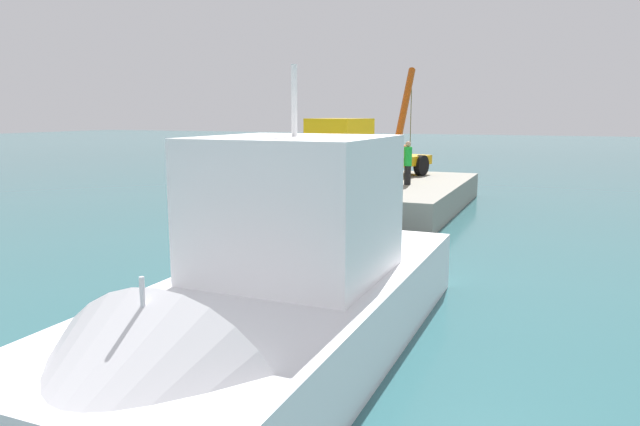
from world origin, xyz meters
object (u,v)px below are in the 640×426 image
object	(u,v)px
crane_truck	(360,150)
salvaged_car	(321,218)
dock_worker	(408,163)
moored_yacht	(237,358)

from	to	relation	value
crane_truck	salvaged_car	xyz separation A→B (m)	(7.53, 1.22, -1.77)
dock_worker	salvaged_car	distance (m)	6.82
moored_yacht	salvaged_car	bearing A→B (deg)	-164.13
dock_worker	salvaged_car	bearing A→B (deg)	-10.79
dock_worker	moored_yacht	size ratio (longest dim) A/B	0.15
crane_truck	salvaged_car	size ratio (longest dim) A/B	2.16
moored_yacht	dock_worker	bearing A→B (deg)	-174.17
dock_worker	moored_yacht	world-z (taller)	moored_yacht
dock_worker	salvaged_car	xyz separation A→B (m)	(6.56, -1.25, -1.37)
dock_worker	moored_yacht	distance (m)	17.26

